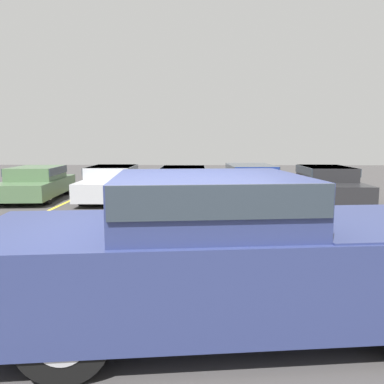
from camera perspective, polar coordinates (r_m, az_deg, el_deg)
The scene contains 13 objects.
ground_plane at distance 4.61m, azimuth -2.00°, elevation -20.16°, with size 60.00×60.00×0.00m, color #423F3F.
stall_stripe_a at distance 15.79m, azimuth -26.78°, elevation -0.92°, with size 0.12×5.43×0.01m, color yellow.
stall_stripe_b at distance 14.73m, azimuth -17.57°, elevation -1.02°, with size 0.12×5.43×0.01m, color yellow.
stall_stripe_c at distance 14.10m, azimuth -7.25°, elevation -1.09°, with size 0.12×5.43×0.01m, color yellow.
stall_stripe_d at distance 13.96m, azimuth 3.65°, elevation -1.13°, with size 0.12×5.43×0.01m, color yellow.
stall_stripe_e at distance 14.33m, azimuth 14.38°, elevation -1.14°, with size 0.12×5.43×0.01m, color yellow.
stall_stripe_f at distance 15.16m, azimuth 24.25°, elevation -1.10°, with size 0.12×5.43×0.01m, color yellow.
pickup_truck at distance 4.39m, azimuth 6.45°, elevation -9.00°, with size 5.88×2.66×1.78m.
parked_sedan_a at distance 15.16m, azimuth -22.58°, elevation 1.45°, with size 2.11×4.34×1.21m.
parked_sedan_b at distance 14.20m, azimuth -12.07°, elevation 1.53°, with size 1.84×4.34×1.24m.
parked_sedan_c at distance 13.70m, azimuth -1.38°, elevation 1.43°, with size 1.79×4.69×1.21m.
parked_sedan_d at distance 14.11m, azimuth 8.92°, elevation 1.67°, with size 1.98×4.82×1.28m.
parked_sedan_e at distance 14.67m, azimuth 19.70°, elevation 1.45°, with size 1.91×4.66×1.23m.
Camera 1 is at (0.24, -4.06, 2.16)m, focal length 35.00 mm.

